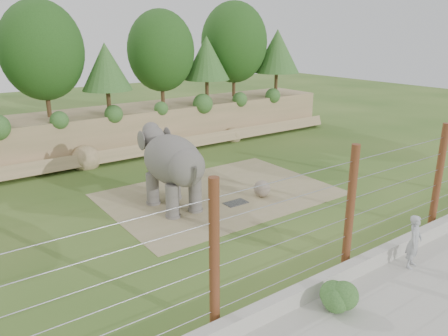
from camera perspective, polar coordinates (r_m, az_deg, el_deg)
ground at (r=17.40m, az=3.90°, el=-6.65°), size 90.00×90.00×0.00m
back_embankment at (r=27.24m, az=-12.49°, el=10.54°), size 30.00×5.52×8.77m
dirt_patch at (r=19.87m, az=-0.53°, el=-3.40°), size 10.00×7.00×0.02m
drain_grate at (r=18.82m, az=1.57°, el=-4.57°), size 1.00×0.60×0.03m
elephant at (r=17.99m, az=-6.72°, el=-0.37°), size 1.76×4.03×3.25m
stone_ball at (r=19.50m, az=4.99°, el=-2.69°), size 0.74×0.74×0.74m
retaining_wall at (r=14.26m, az=17.16°, el=-12.18°), size 26.00×0.35×0.50m
walkway at (r=13.50m, az=24.04°, el=-16.06°), size 26.00×4.00×0.01m
barrier_fence at (r=13.77m, az=16.16°, el=-5.08°), size 20.26×0.26×4.00m
walkway_shrub at (r=12.34m, az=14.21°, el=-16.08°), size 0.80×0.80×0.80m
zookeeper at (r=14.93m, az=23.59°, el=-8.80°), size 0.73×0.59×1.74m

